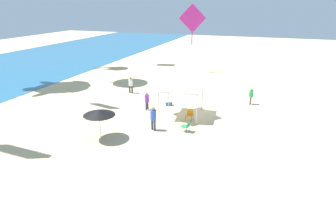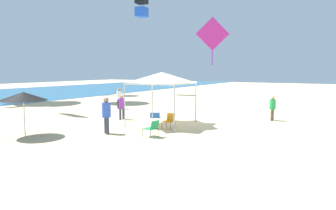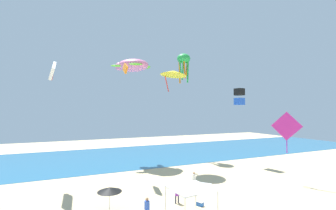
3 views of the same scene
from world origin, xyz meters
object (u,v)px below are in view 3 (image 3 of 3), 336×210
kite_box_black (239,97)px  person_by_tent (147,207)px  canopy_tent (191,185)px  person_far_stroller (194,178)px  cooler_box (200,204)px  kite_parafoil_white (53,71)px  person_watching_sky (177,193)px  kite_octopus_green (184,60)px  kite_diamond_magenta (287,128)px  kite_delta_yellow (173,73)px  kite_parafoil_orange (125,68)px  kite_turtle_pink (132,66)px  beach_umbrella (110,189)px

kite_box_black → person_by_tent: bearing=24.0°
canopy_tent → person_far_stroller: (4.28, 6.77, -1.69)m
cooler_box → kite_parafoil_white: 23.04m
cooler_box → kite_parafoil_white: (-13.06, 13.15, 13.69)m
person_watching_sky → kite_octopus_green: size_ratio=0.27×
canopy_tent → kite_parafoil_white: bearing=126.5°
kite_diamond_magenta → kite_parafoil_white: kite_parafoil_white is taller
canopy_tent → kite_diamond_magenta: bearing=12.4°
canopy_tent → kite_delta_yellow: (6.01, 15.98, 12.22)m
cooler_box → kite_box_black: size_ratio=0.26×
kite_box_black → canopy_tent: bearing=31.1°
cooler_box → person_by_tent: 5.59m
kite_parafoil_orange → kite_octopus_green: (13.85, 8.74, 4.20)m
cooler_box → person_far_stroller: 5.53m
cooler_box → kite_turtle_pink: kite_turtle_pink is taller
kite_turtle_pink → kite_parafoil_white: size_ratio=1.49×
person_far_stroller → kite_delta_yellow: 16.77m
person_by_tent → kite_octopus_green: bearing=-1.3°
cooler_box → kite_delta_yellow: kite_delta_yellow is taller
beach_umbrella → kite_parafoil_white: (-5.11, 11.01, 11.95)m
person_watching_sky → cooler_box: bearing=-35.7°
kite_octopus_green → kite_delta_yellow: (-5.82, -7.49, -4.09)m
kite_parafoil_white → person_watching_sky: bearing=44.0°
kite_diamond_magenta → person_watching_sky: bearing=-113.3°
cooler_box → person_by_tent: (-5.47, -0.73, 0.88)m
kite_parafoil_white → beach_umbrella: bearing=24.8°
kite_parafoil_orange → person_watching_sky: bearing=18.9°
person_by_tent → kite_octopus_green: kite_octopus_green is taller
kite_octopus_green → kite_parafoil_white: kite_octopus_green is taller
cooler_box → kite_parafoil_white: size_ratio=0.14×
kite_diamond_magenta → kite_box_black: bearing=146.6°
beach_umbrella → kite_octopus_green: (17.79, 19.53, 17.07)m
person_watching_sky → kite_turtle_pink: size_ratio=0.21×
kite_delta_yellow → cooler_box: bearing=-32.7°
person_far_stroller → person_watching_sky: bearing=-37.0°
kite_parafoil_orange → kite_octopus_green: bearing=129.7°
kite_delta_yellow → person_by_tent: bearing=-49.4°
kite_parafoil_orange → person_by_tent: bearing=1.4°
beach_umbrella → person_by_tent: size_ratio=1.18×
canopy_tent → person_watching_sky: bearing=84.5°
kite_delta_yellow → beach_umbrella: bearing=-61.7°
cooler_box → kite_octopus_green: bearing=65.6°
person_by_tent → canopy_tent: bearing=-74.1°
cooler_box → kite_turtle_pink: bearing=91.5°
canopy_tent → beach_umbrella: (-5.95, 3.94, -0.76)m
kite_octopus_green → person_watching_sky: bearing=46.4°
person_far_stroller → person_by_tent: bearing=-42.4°
person_far_stroller → kite_parafoil_white: 21.64m
beach_umbrella → kite_turtle_pink: (7.37, 19.72, 15.16)m
beach_umbrella → cooler_box: (7.95, -2.14, -1.74)m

